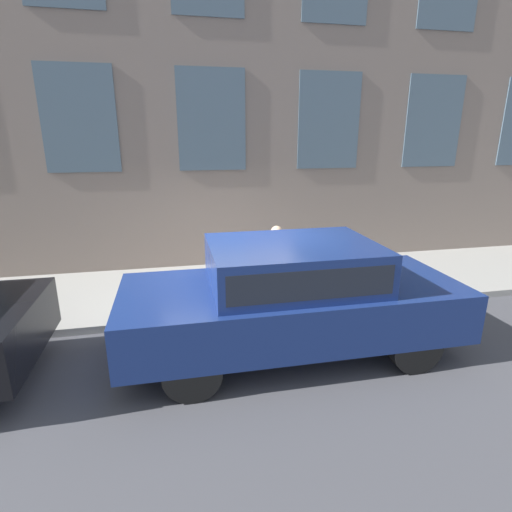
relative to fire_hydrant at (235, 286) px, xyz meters
The scene contains 6 objects.
ground_plane 0.63m from the fire_hydrant, 169.42° to the left, with size 80.00×80.00×0.00m, color #47474C.
sidewalk 1.17m from the fire_hydrant, ahead, with size 2.87×60.00×0.13m.
building_facade 4.65m from the fire_hydrant, ahead, with size 0.33×40.00×8.63m.
fire_hydrant is the anchor object (origin of this frame).
person 0.99m from the fire_hydrant, 70.57° to the right, with size 0.33×0.22×1.37m.
parked_car_navy_near 1.67m from the fire_hydrant, 158.32° to the right, with size 1.93×4.80×1.66m.
Camera 1 is at (-6.23, 0.92, 3.08)m, focal length 28.00 mm.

